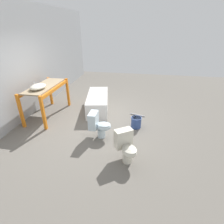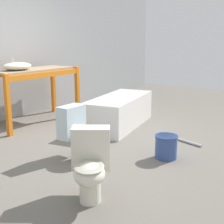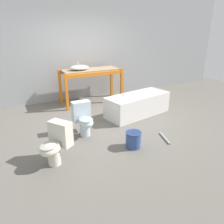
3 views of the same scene
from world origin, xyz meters
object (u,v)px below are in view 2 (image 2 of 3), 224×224
(sink_basin, at_px, (17,66))
(bathtub_main, at_px, (120,109))
(toilet_near, at_px, (90,163))
(toilet_far, at_px, (79,131))
(bucket_white, at_px, (166,146))

(sink_basin, distance_m, bathtub_main, 1.89)
(bathtub_main, relative_size, toilet_near, 2.61)
(bathtub_main, distance_m, toilet_far, 1.63)
(toilet_far, xyz_separation_m, bucket_white, (0.62, -0.91, -0.20))
(toilet_near, bearing_deg, bathtub_main, 82.78)
(bathtub_main, distance_m, bucket_white, 1.64)
(bathtub_main, bearing_deg, bucket_white, -136.49)
(bathtub_main, xyz_separation_m, toilet_near, (-2.31, -1.18, 0.05))
(toilet_far, bearing_deg, toilet_near, -134.16)
(bathtub_main, bearing_deg, toilet_far, -175.94)
(sink_basin, bearing_deg, toilet_far, -107.54)
(sink_basin, relative_size, bathtub_main, 0.30)
(sink_basin, relative_size, toilet_far, 0.78)
(bathtub_main, relative_size, toilet_far, 2.61)
(toilet_near, bearing_deg, sink_basin, 118.80)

